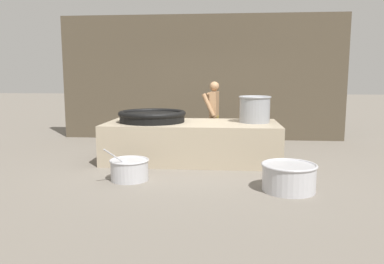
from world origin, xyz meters
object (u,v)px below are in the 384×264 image
at_px(cook, 214,113).
at_px(prep_bowl_vegetables, 129,169).
at_px(prep_bowl_meat, 289,176).
at_px(giant_wok_near, 152,116).
at_px(stock_pot, 255,109).

xyz_separation_m(cook, prep_bowl_vegetables, (-1.28, -2.70, -0.66)).
relative_size(cook, prep_bowl_meat, 1.93).
xyz_separation_m(giant_wok_near, stock_pot, (2.03, 0.09, 0.15)).
bearing_deg(giant_wok_near, prep_bowl_meat, -38.49).
distance_m(stock_pot, cook, 1.37).
bearing_deg(giant_wok_near, prep_bowl_vegetables, -93.11).
relative_size(stock_pot, cook, 0.41).
height_order(prep_bowl_vegetables, prep_bowl_meat, prep_bowl_vegetables).
bearing_deg(cook, prep_bowl_vegetables, 71.94).
relative_size(giant_wok_near, prep_bowl_vegetables, 1.79).
bearing_deg(prep_bowl_meat, cook, 111.41).
bearing_deg(giant_wok_near, cook, 44.20).
height_order(cook, prep_bowl_meat, cook).
relative_size(giant_wok_near, stock_pot, 2.12).
xyz_separation_m(giant_wok_near, prep_bowl_vegetables, (-0.08, -1.54, -0.70)).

